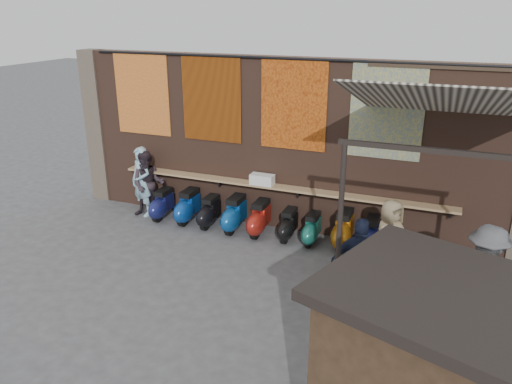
% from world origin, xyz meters
% --- Properties ---
extents(ground, '(70.00, 70.00, 0.00)m').
position_xyz_m(ground, '(0.00, 0.00, 0.00)').
color(ground, '#474749').
rests_on(ground, ground).
extents(brick_wall, '(10.00, 0.40, 4.00)m').
position_xyz_m(brick_wall, '(0.00, 2.70, 2.00)').
color(brick_wall, brown).
rests_on(brick_wall, ground).
extents(pier_left, '(0.50, 0.50, 4.00)m').
position_xyz_m(pier_left, '(-5.20, 2.70, 2.00)').
color(pier_left, '#4C4238').
rests_on(pier_left, ground).
extents(eating_counter, '(8.00, 0.32, 0.05)m').
position_xyz_m(eating_counter, '(0.00, 2.33, 1.10)').
color(eating_counter, '#9E7A51').
rests_on(eating_counter, brick_wall).
extents(shelf_box, '(0.55, 0.27, 0.24)m').
position_xyz_m(shelf_box, '(-0.36, 2.30, 1.25)').
color(shelf_box, white).
rests_on(shelf_box, eating_counter).
extents(tapestry_redgold, '(1.50, 0.02, 2.00)m').
position_xyz_m(tapestry_redgold, '(-3.60, 2.48, 3.00)').
color(tapestry_redgold, maroon).
rests_on(tapestry_redgold, brick_wall).
extents(tapestry_sun, '(1.50, 0.02, 2.00)m').
position_xyz_m(tapestry_sun, '(-1.70, 2.48, 3.00)').
color(tapestry_sun, '#B94E0A').
rests_on(tapestry_sun, brick_wall).
extents(tapestry_orange, '(1.50, 0.02, 2.00)m').
position_xyz_m(tapestry_orange, '(0.30, 2.48, 3.00)').
color(tapestry_orange, '#BD5917').
rests_on(tapestry_orange, brick_wall).
extents(tapestry_multi, '(1.50, 0.02, 2.00)m').
position_xyz_m(tapestry_multi, '(2.30, 2.48, 3.00)').
color(tapestry_multi, '#2A519A').
rests_on(tapestry_multi, brick_wall).
extents(hang_rail, '(9.50, 0.06, 0.06)m').
position_xyz_m(hang_rail, '(0.00, 2.47, 3.98)').
color(hang_rail, black).
rests_on(hang_rail, brick_wall).
extents(scooter_stool_0, '(0.35, 0.79, 0.75)m').
position_xyz_m(scooter_stool_0, '(-2.89, 1.96, 0.37)').
color(scooter_stool_0, '#161A53').
rests_on(scooter_stool_0, ground).
extents(scooter_stool_1, '(0.38, 0.85, 0.81)m').
position_xyz_m(scooter_stool_1, '(-2.18, 1.99, 0.41)').
color(scooter_stool_1, '#0D3C91').
rests_on(scooter_stool_1, ground).
extents(scooter_stool_2, '(0.35, 0.78, 0.74)m').
position_xyz_m(scooter_stool_2, '(-1.58, 1.96, 0.37)').
color(scooter_stool_2, black).
rests_on(scooter_stool_2, ground).
extents(scooter_stool_3, '(0.39, 0.88, 0.83)m').
position_xyz_m(scooter_stool_3, '(-0.91, 1.95, 0.42)').
color(scooter_stool_3, navy).
rests_on(scooter_stool_3, ground).
extents(scooter_stool_4, '(0.38, 0.84, 0.80)m').
position_xyz_m(scooter_stool_4, '(-0.29, 1.97, 0.40)').
color(scooter_stool_4, maroon).
rests_on(scooter_stool_4, ground).
extents(scooter_stool_5, '(0.33, 0.74, 0.71)m').
position_xyz_m(scooter_stool_5, '(0.41, 1.97, 0.35)').
color(scooter_stool_5, black).
rests_on(scooter_stool_5, ground).
extents(scooter_stool_6, '(0.33, 0.73, 0.70)m').
position_xyz_m(scooter_stool_6, '(0.97, 1.96, 0.35)').
color(scooter_stool_6, '#175D51').
rests_on(scooter_stool_6, ground).
extents(scooter_stool_7, '(0.39, 0.88, 0.83)m').
position_xyz_m(scooter_stool_7, '(1.66, 2.03, 0.42)').
color(scooter_stool_7, '#864B0C').
rests_on(scooter_stool_7, ground).
extents(scooter_stool_8, '(0.37, 0.82, 0.78)m').
position_xyz_m(scooter_stool_8, '(2.26, 2.02, 0.39)').
color(scooter_stool_8, navy).
rests_on(scooter_stool_8, ground).
extents(diner_left, '(0.76, 0.63, 1.78)m').
position_xyz_m(diner_left, '(-3.49, 2.00, 0.89)').
color(diner_left, '#91C0D3').
rests_on(diner_left, ground).
extents(diner_right, '(1.00, 0.90, 1.69)m').
position_xyz_m(diner_right, '(-3.30, 2.00, 0.85)').
color(diner_right, '#2E232A').
rests_on(diner_right, ground).
extents(shopper_navy, '(1.03, 0.50, 1.71)m').
position_xyz_m(shopper_navy, '(2.42, -0.23, 0.85)').
color(shopper_navy, '#161C33').
rests_on(shopper_navy, ground).
extents(shopper_grey, '(1.33, 1.27, 1.81)m').
position_xyz_m(shopper_grey, '(4.38, -0.00, 0.90)').
color(shopper_grey, '#55565A').
rests_on(shopper_grey, ground).
extents(shopper_tan, '(0.86, 0.93, 1.60)m').
position_xyz_m(shopper_tan, '(2.74, 1.12, 0.80)').
color(shopper_tan, '#937F5D').
rests_on(shopper_tan, ground).
extents(stall_roof, '(3.01, 2.65, 0.12)m').
position_xyz_m(stall_roof, '(3.89, -3.58, 2.49)').
color(stall_roof, black).
rests_on(stall_roof, market_stall).
extents(stall_sign, '(1.15, 0.43, 0.50)m').
position_xyz_m(stall_sign, '(4.18, -2.75, 1.76)').
color(stall_sign, gold).
rests_on(stall_sign, market_stall).
extents(awning_canvas, '(3.20, 3.28, 0.97)m').
position_xyz_m(awning_canvas, '(3.50, 0.90, 3.55)').
color(awning_canvas, beige).
rests_on(awning_canvas, brick_wall).
extents(awning_ledger, '(3.30, 0.08, 0.12)m').
position_xyz_m(awning_ledger, '(3.50, 2.49, 3.95)').
color(awning_ledger, '#33261C').
rests_on(awning_ledger, brick_wall).
extents(awning_header, '(3.00, 0.08, 0.08)m').
position_xyz_m(awning_header, '(3.50, -0.60, 3.08)').
color(awning_header, black).
rests_on(awning_header, awning_post_left).
extents(awning_post_left, '(0.09, 0.09, 3.10)m').
position_xyz_m(awning_post_left, '(2.10, -0.60, 1.55)').
color(awning_post_left, black).
rests_on(awning_post_left, ground).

